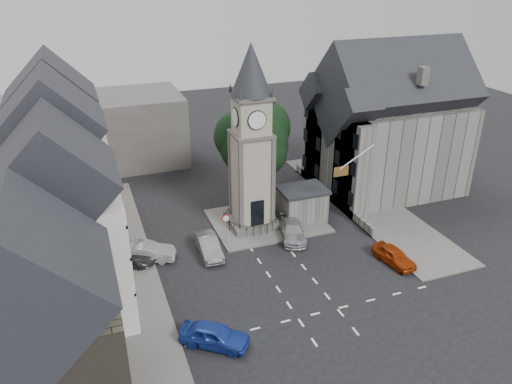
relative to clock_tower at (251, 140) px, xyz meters
name	(u,v)px	position (x,y,z in m)	size (l,w,h in m)	color
ground	(286,271)	(0.00, -7.99, -8.12)	(120.00, 120.00, 0.00)	black
pavement_west	(114,261)	(-12.50, -1.99, -8.05)	(6.00, 30.00, 0.14)	#595651
pavement_east	(365,203)	(12.00, 0.01, -8.05)	(6.00, 26.00, 0.14)	#595651
central_island	(267,221)	(1.50, 0.01, -8.04)	(10.00, 8.00, 0.16)	#595651
road_markings	(318,313)	(0.00, -13.49, -8.12)	(20.00, 8.00, 0.01)	silver
clock_tower	(251,140)	(0.00, 0.00, 0.00)	(4.86, 4.86, 16.25)	#4C4944
stone_shelter	(302,203)	(4.80, -0.49, -6.57)	(4.30, 3.30, 3.08)	#5B5A53
town_tree	(253,133)	(2.00, 5.01, -1.15)	(7.20, 7.20, 10.80)	black
warning_sign_post	(226,223)	(-3.20, -2.56, -6.09)	(0.70, 0.19, 2.85)	black
terrace_pink	(60,149)	(-15.50, 8.01, -1.54)	(8.10, 7.60, 12.80)	#DE9B99
terrace_cream	(61,183)	(-15.50, 0.01, -1.54)	(8.10, 7.60, 12.80)	#EFE6C8
terrace_tudor	(63,237)	(-15.50, -7.99, -1.93)	(8.10, 7.60, 12.00)	silver
building_sw_stone	(36,348)	(-17.00, -16.99, -2.77)	(8.60, 7.60, 10.40)	#423B31
backdrop_west	(95,132)	(-12.00, 20.01, -4.12)	(20.00, 10.00, 8.00)	#4C4944
east_building	(386,131)	(15.59, 3.01, -1.86)	(14.40, 11.40, 12.60)	#5B5A53
east_boundary_wall	(331,196)	(9.20, 2.01, -7.67)	(0.40, 16.00, 0.90)	#5B5A53
flagpole	(357,157)	(8.00, -3.99, -1.12)	(3.68, 0.10, 2.74)	white
car_west_blue	(214,335)	(-7.50, -13.99, -7.36)	(1.79, 4.45, 1.52)	#1C399E
car_west_silver	(146,252)	(-10.00, -2.68, -7.35)	(1.62, 4.65, 1.53)	#B0B4B8
car_west_grey	(126,253)	(-11.50, -2.23, -7.39)	(2.41, 5.23, 1.45)	#323234
car_island_silver	(208,246)	(-5.03, -3.49, -7.37)	(1.58, 4.53, 1.49)	gray
car_island_east	(292,231)	(2.50, -3.49, -7.43)	(1.94, 4.78, 1.39)	#A6A9AE
car_east_red	(394,256)	(8.50, -9.93, -7.44)	(1.60, 3.97, 1.35)	#9C2E08
pedestrian	(357,198)	(10.85, -0.22, -7.19)	(0.68, 0.44, 1.85)	#B3A994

